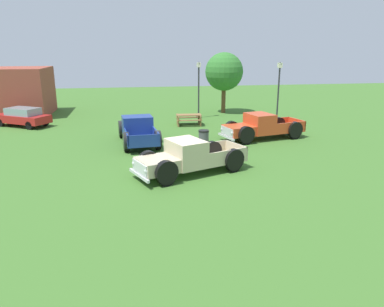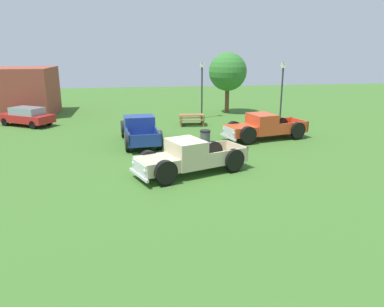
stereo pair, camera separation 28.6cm
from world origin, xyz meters
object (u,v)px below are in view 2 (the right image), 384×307
(sedan_distant_a, at_px, (27,116))
(oak_tree_east, at_px, (228,72))
(pickup_truck_foreground, at_px, (185,158))
(pickup_truck_behind_left, at_px, (261,127))
(lamp_post_near, at_px, (202,89))
(trash_can, at_px, (205,138))
(lamp_post_far, at_px, (282,91))
(picnic_table, at_px, (192,118))
(pickup_truck_behind_right, at_px, (139,129))

(sedan_distant_a, relative_size, oak_tree_east, 0.83)
(pickup_truck_foreground, distance_m, pickup_truck_behind_left, 7.93)
(sedan_distant_a, bearing_deg, lamp_post_near, 5.19)
(pickup_truck_foreground, bearing_deg, trash_can, 68.48)
(pickup_truck_behind_left, relative_size, lamp_post_far, 1.22)
(pickup_truck_foreground, relative_size, sedan_distant_a, 1.26)
(lamp_post_far, bearing_deg, sedan_distant_a, 174.82)
(pickup_truck_behind_left, distance_m, oak_tree_east, 10.41)
(pickup_truck_behind_left, height_order, sedan_distant_a, pickup_truck_behind_left)
(picnic_table, height_order, oak_tree_east, oak_tree_east)
(sedan_distant_a, height_order, lamp_post_far, lamp_post_far)
(trash_can, relative_size, oak_tree_east, 0.19)
(pickup_truck_foreground, distance_m, pickup_truck_behind_right, 6.60)
(lamp_post_near, height_order, lamp_post_far, lamp_post_far)
(pickup_truck_behind_left, xyz_separation_m, sedan_distant_a, (-15.22, 6.77, -0.05))
(pickup_truck_behind_left, bearing_deg, trash_can, -162.32)
(pickup_truck_behind_left, height_order, lamp_post_near, lamp_post_near)
(sedan_distant_a, height_order, picnic_table, sedan_distant_a)
(pickup_truck_behind_left, height_order, picnic_table, pickup_truck_behind_left)
(pickup_truck_foreground, bearing_deg, oak_tree_east, 69.43)
(pickup_truck_foreground, height_order, picnic_table, pickup_truck_foreground)
(pickup_truck_foreground, bearing_deg, lamp_post_far, 50.91)
(lamp_post_far, relative_size, trash_can, 4.70)
(picnic_table, distance_m, oak_tree_east, 6.95)
(pickup_truck_behind_left, bearing_deg, lamp_post_far, 56.75)
(pickup_truck_foreground, relative_size, lamp_post_near, 1.21)
(pickup_truck_behind_left, relative_size, lamp_post_near, 1.23)
(trash_can, bearing_deg, sedan_distant_a, 145.54)
(lamp_post_near, bearing_deg, oak_tree_east, 38.42)
(pickup_truck_behind_left, bearing_deg, pickup_truck_foreground, -133.56)
(lamp_post_near, relative_size, picnic_table, 2.33)
(pickup_truck_foreground, height_order, pickup_truck_behind_right, pickup_truck_behind_right)
(lamp_post_near, distance_m, trash_can, 9.42)
(lamp_post_far, bearing_deg, trash_can, -138.21)
(pickup_truck_behind_right, bearing_deg, lamp_post_near, 55.10)
(lamp_post_near, xyz_separation_m, picnic_table, (-1.29, -2.84, -1.82))
(pickup_truck_behind_left, xyz_separation_m, lamp_post_near, (-2.16, 7.95, 1.57))
(pickup_truck_behind_left, xyz_separation_m, pickup_truck_behind_right, (-7.29, 0.59, -0.00))
(picnic_table, distance_m, trash_can, 6.29)
(pickup_truck_behind_right, relative_size, lamp_post_near, 1.19)
(pickup_truck_foreground, xyz_separation_m, lamp_post_far, (8.80, 10.83, 1.60))
(pickup_truck_foreground, xyz_separation_m, trash_can, (1.81, 4.58, -0.26))
(pickup_truck_foreground, xyz_separation_m, picnic_table, (2.02, 10.86, -0.24))
(lamp_post_near, distance_m, picnic_table, 3.61)
(lamp_post_far, distance_m, trash_can, 9.56)
(pickup_truck_behind_right, height_order, lamp_post_far, lamp_post_far)
(pickup_truck_behind_left, distance_m, lamp_post_far, 6.29)
(pickup_truck_foreground, distance_m, lamp_post_far, 14.05)
(pickup_truck_behind_right, bearing_deg, pickup_truck_foreground, -73.92)
(pickup_truck_behind_left, height_order, oak_tree_east, oak_tree_east)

